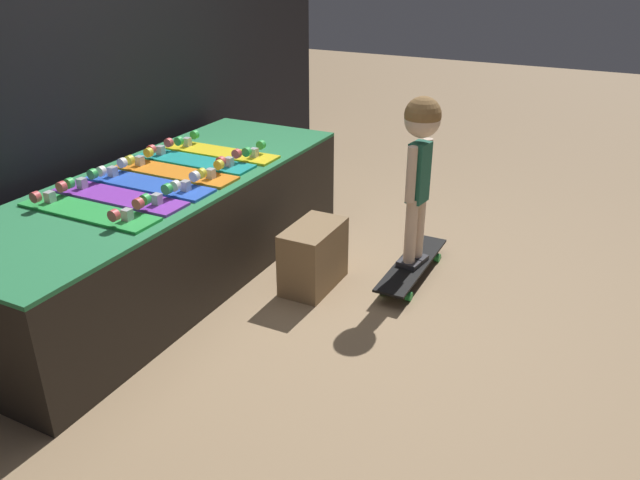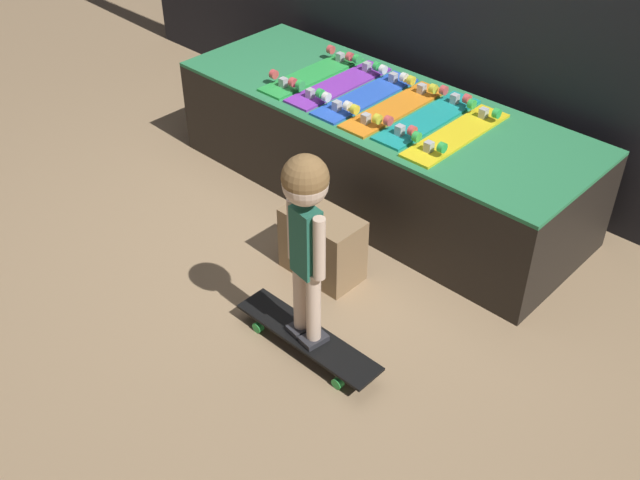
# 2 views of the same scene
# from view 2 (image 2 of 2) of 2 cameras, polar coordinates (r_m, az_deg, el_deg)

# --- Properties ---
(ground_plane) EXTENTS (16.00, 16.00, 0.00)m
(ground_plane) POSITION_cam_2_polar(r_m,az_deg,el_deg) (4.20, 0.01, 1.01)
(ground_plane) COLOR #9E7F5B
(display_rack) EXTENTS (2.47, 0.87, 0.59)m
(display_rack) POSITION_cam_2_polar(r_m,az_deg,el_deg) (4.35, 4.52, 6.94)
(display_rack) COLOR black
(display_rack) RESTS_ON ground_plane
(skateboard_green_on_rack) EXTENTS (0.18, 0.73, 0.09)m
(skateboard_green_on_rack) POSITION_cam_2_polar(r_m,az_deg,el_deg) (4.50, -0.56, 12.62)
(skateboard_green_on_rack) COLOR green
(skateboard_green_on_rack) RESTS_ON display_rack
(skateboard_purple_on_rack) EXTENTS (0.18, 0.73, 0.09)m
(skateboard_purple_on_rack) POSITION_cam_2_polar(r_m,az_deg,el_deg) (4.38, 1.48, 11.86)
(skateboard_purple_on_rack) COLOR purple
(skateboard_purple_on_rack) RESTS_ON display_rack
(skateboard_blue_on_rack) EXTENTS (0.18, 0.73, 0.09)m
(skateboard_blue_on_rack) POSITION_cam_2_polar(r_m,az_deg,el_deg) (4.25, 3.51, 10.99)
(skateboard_blue_on_rack) COLOR blue
(skateboard_blue_on_rack) RESTS_ON display_rack
(skateboard_orange_on_rack) EXTENTS (0.18, 0.73, 0.09)m
(skateboard_orange_on_rack) POSITION_cam_2_polar(r_m,az_deg,el_deg) (4.14, 5.69, 10.07)
(skateboard_orange_on_rack) COLOR orange
(skateboard_orange_on_rack) RESTS_ON display_rack
(skateboard_teal_on_rack) EXTENTS (0.18, 0.73, 0.09)m
(skateboard_teal_on_rack) POSITION_cam_2_polar(r_m,az_deg,el_deg) (4.05, 8.22, 9.22)
(skateboard_teal_on_rack) COLOR teal
(skateboard_teal_on_rack) RESTS_ON display_rack
(skateboard_yellow_on_rack) EXTENTS (0.18, 0.73, 0.09)m
(skateboard_yellow_on_rack) POSITION_cam_2_polar(r_m,az_deg,el_deg) (3.93, 10.37, 8.02)
(skateboard_yellow_on_rack) COLOR yellow
(skateboard_yellow_on_rack) RESTS_ON display_rack
(skateboard_on_floor) EXTENTS (0.77, 0.18, 0.09)m
(skateboard_on_floor) POSITION_cam_2_polar(r_m,az_deg,el_deg) (3.43, -0.96, -7.47)
(skateboard_on_floor) COLOR black
(skateboard_on_floor) RESTS_ON ground_plane
(child) EXTENTS (0.22, 0.19, 0.94)m
(child) POSITION_cam_2_polar(r_m,az_deg,el_deg) (2.99, -1.09, 1.73)
(child) COLOR #2D2D33
(child) RESTS_ON skateboard_on_floor
(storage_box) EXTENTS (0.41, 0.23, 0.36)m
(storage_box) POSITION_cam_2_polar(r_m,az_deg,el_deg) (3.78, 0.18, -0.35)
(storage_box) COLOR #8E704C
(storage_box) RESTS_ON ground_plane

